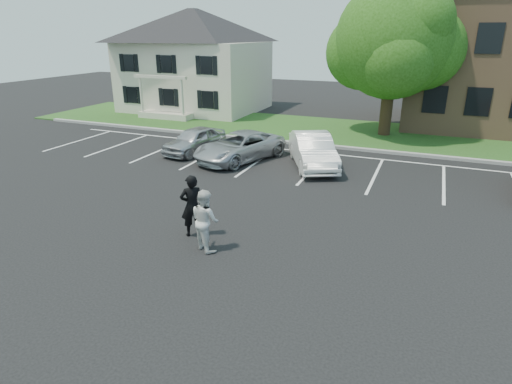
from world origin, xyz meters
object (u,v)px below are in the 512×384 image
at_px(man_white_shirt, 205,220).
at_px(car_silver_minivan, 240,147).
at_px(man_black_suit, 192,206).
at_px(house, 195,60).
at_px(car_silver_west, 195,140).
at_px(car_white_sedan, 313,150).
at_px(tree, 395,43).

distance_m(man_white_shirt, car_silver_minivan, 9.22).
bearing_deg(man_black_suit, car_silver_minivan, -115.41).
bearing_deg(car_silver_minivan, man_black_suit, -55.52).
relative_size(house, car_silver_minivan, 2.10).
relative_size(man_white_shirt, car_silver_west, 0.47).
bearing_deg(car_white_sedan, man_black_suit, -125.93).
distance_m(car_silver_west, car_silver_minivan, 2.76).
height_order(car_silver_west, car_white_sedan, car_white_sedan).
relative_size(car_silver_minivan, car_white_sedan, 1.05).
height_order(house, car_silver_west, house).
bearing_deg(car_silver_minivan, car_silver_west, -168.13).
bearing_deg(house, man_white_shirt, -59.63).
distance_m(man_black_suit, man_white_shirt, 1.02).
bearing_deg(man_black_suit, car_silver_west, -100.32).
bearing_deg(car_silver_west, car_silver_minivan, 2.94).
height_order(tree, man_black_suit, tree).
xyz_separation_m(house, car_silver_west, (6.54, -11.65, -3.17)).
xyz_separation_m(house, man_white_shirt, (12.17, -20.78, -2.92)).
xyz_separation_m(tree, car_silver_minivan, (-6.02, -8.28, -4.67)).
height_order(house, tree, tree).
distance_m(house, car_white_sedan, 17.64).
xyz_separation_m(tree, car_silver_west, (-8.75, -7.90, -4.69)).
height_order(house, car_white_sedan, house).
bearing_deg(car_silver_west, man_black_suit, -49.35).
relative_size(house, tree, 1.17).
bearing_deg(tree, car_silver_west, -137.94).
height_order(house, man_white_shirt, house).
relative_size(tree, car_white_sedan, 1.89).
xyz_separation_m(house, car_white_sedan, (12.86, -11.69, -3.06)).
distance_m(car_silver_west, car_white_sedan, 6.32).
distance_m(man_white_shirt, car_white_sedan, 9.12).
bearing_deg(car_silver_minivan, car_white_sedan, 25.43).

